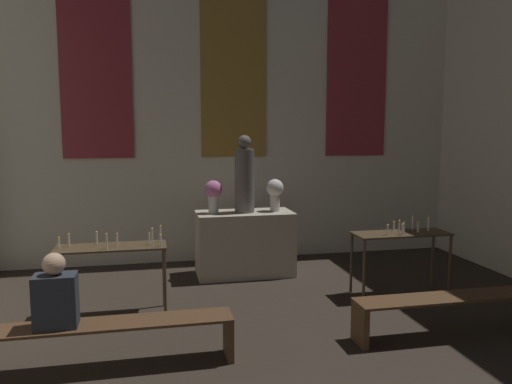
% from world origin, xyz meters
% --- Properties ---
extents(wall_back, '(7.77, 0.16, 5.33)m').
position_xyz_m(wall_back, '(0.00, 11.87, 2.69)').
color(wall_back, beige).
rests_on(wall_back, ground_plane).
extents(altar, '(1.41, 0.69, 0.94)m').
position_xyz_m(altar, '(0.00, 10.87, 0.47)').
color(altar, '#ADA38E').
rests_on(altar, ground_plane).
extents(statue, '(0.29, 0.29, 1.12)m').
position_xyz_m(statue, '(0.00, 10.87, 1.46)').
color(statue, '#5B5651').
rests_on(statue, altar).
extents(flower_vase_left, '(0.25, 0.25, 0.48)m').
position_xyz_m(flower_vase_left, '(-0.46, 10.87, 1.23)').
color(flower_vase_left, beige).
rests_on(flower_vase_left, altar).
extents(flower_vase_right, '(0.25, 0.25, 0.48)m').
position_xyz_m(flower_vase_right, '(0.46, 10.87, 1.23)').
color(flower_vase_right, beige).
rests_on(flower_vase_right, altar).
extents(candle_rack_left, '(1.24, 0.46, 1.02)m').
position_xyz_m(candle_rack_left, '(-1.80, 9.54, 0.71)').
color(candle_rack_left, '#473823').
rests_on(candle_rack_left, ground_plane).
extents(candle_rack_right, '(1.24, 0.46, 1.02)m').
position_xyz_m(candle_rack_right, '(1.81, 9.54, 0.71)').
color(candle_rack_right, '#473823').
rests_on(candle_rack_right, ground_plane).
extents(pew_back_left, '(2.44, 0.36, 0.43)m').
position_xyz_m(pew_back_left, '(-1.86, 8.21, 0.33)').
color(pew_back_left, '#4C331E').
rests_on(pew_back_left, ground_plane).
extents(pew_back_right, '(2.44, 0.36, 0.43)m').
position_xyz_m(pew_back_right, '(1.86, 8.21, 0.33)').
color(pew_back_right, '#4C331E').
rests_on(pew_back_right, ground_plane).
extents(person_seated, '(0.36, 0.24, 0.66)m').
position_xyz_m(person_seated, '(-2.18, 8.21, 0.71)').
color(person_seated, '#282D38').
rests_on(person_seated, pew_back_left).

